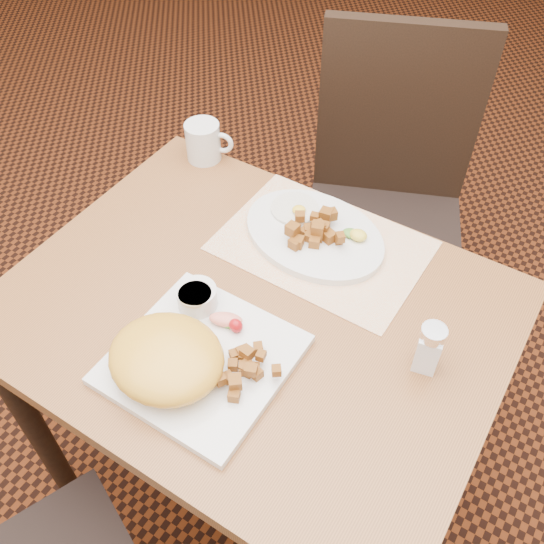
{
  "coord_description": "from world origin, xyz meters",
  "views": [
    {
      "loc": [
        0.4,
        -0.57,
        1.62
      ],
      "look_at": [
        0.02,
        0.04,
        0.82
      ],
      "focal_mm": 40.0,
      "sensor_mm": 36.0,
      "label": 1
    }
  ],
  "objects": [
    {
      "name": "salt_shaker",
      "position": [
        0.32,
        0.05,
        0.8
      ],
      "size": [
        0.05,
        0.05,
        0.1
      ],
      "color": "white",
      "rests_on": "table"
    },
    {
      "name": "coffee_mug",
      "position": [
        -0.34,
        0.32,
        0.79
      ],
      "size": [
        0.11,
        0.08,
        0.09
      ],
      "color": "silver",
      "rests_on": "table"
    },
    {
      "name": "ground",
      "position": [
        0.0,
        0.0,
        0.0
      ],
      "size": [
        8.0,
        8.0,
        0.0
      ],
      "primitive_type": "plane",
      "color": "black",
      "rests_on": "ground"
    },
    {
      "name": "plate_square",
      "position": [
        -0.01,
        -0.15,
        0.76
      ],
      "size": [
        0.28,
        0.28,
        0.02
      ],
      "primitive_type": "cube",
      "rotation": [
        0.0,
        0.0,
        -0.0
      ],
      "color": "silver",
      "rests_on": "table"
    },
    {
      "name": "placemat",
      "position": [
        0.03,
        0.21,
        0.75
      ],
      "size": [
        0.4,
        0.29,
        0.0
      ],
      "primitive_type": "cube",
      "rotation": [
        0.0,
        0.0,
        -0.01
      ],
      "color": "white",
      "rests_on": "table"
    },
    {
      "name": "chair_far",
      "position": [
        -0.0,
        0.67,
        0.54
      ],
      "size": [
        0.55,
        0.56,
        0.97
      ],
      "rotation": [
        0.0,
        0.0,
        3.53
      ],
      "color": "black",
      "rests_on": "ground"
    },
    {
      "name": "home_fries_sq",
      "position": [
        0.07,
        -0.13,
        0.78
      ],
      "size": [
        0.1,
        0.12,
        0.03
      ],
      "color": "#905217",
      "rests_on": "plate_square"
    },
    {
      "name": "garnish_ov",
      "position": [
        0.09,
        0.25,
        0.78
      ],
      "size": [
        0.05,
        0.03,
        0.02
      ],
      "color": "#387223",
      "rests_on": "plate_oval"
    },
    {
      "name": "plate_oval",
      "position": [
        0.01,
        0.22,
        0.76
      ],
      "size": [
        0.34,
        0.27,
        0.02
      ],
      "primitive_type": null,
      "rotation": [
        0.0,
        0.0,
        -0.17
      ],
      "color": "silver",
      "rests_on": "placemat"
    },
    {
      "name": "table",
      "position": [
        0.0,
        0.0,
        0.64
      ],
      "size": [
        0.9,
        0.7,
        0.75
      ],
      "color": "brown",
      "rests_on": "ground"
    },
    {
      "name": "garnish_sq",
      "position": [
        -0.01,
        -0.06,
        0.78
      ],
      "size": [
        0.07,
        0.05,
        0.03
      ],
      "color": "#387223",
      "rests_on": "plate_square"
    },
    {
      "name": "ramekin",
      "position": [
        -0.08,
        -0.06,
        0.79
      ],
      "size": [
        0.07,
        0.07,
        0.04
      ],
      "color": "silver",
      "rests_on": "plate_square"
    },
    {
      "name": "hollandaise_mound",
      "position": [
        -0.04,
        -0.19,
        0.8
      ],
      "size": [
        0.2,
        0.17,
        0.07
      ],
      "color": "gold",
      "rests_on": "plate_square"
    },
    {
      "name": "home_fries_ov",
      "position": [
        0.02,
        0.2,
        0.79
      ],
      "size": [
        0.12,
        0.12,
        0.04
      ],
      "color": "#905217",
      "rests_on": "plate_oval"
    },
    {
      "name": "fried_egg",
      "position": [
        -0.06,
        0.25,
        0.77
      ],
      "size": [
        0.1,
        0.1,
        0.02
      ],
      "color": "white",
      "rests_on": "plate_oval"
    }
  ]
}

